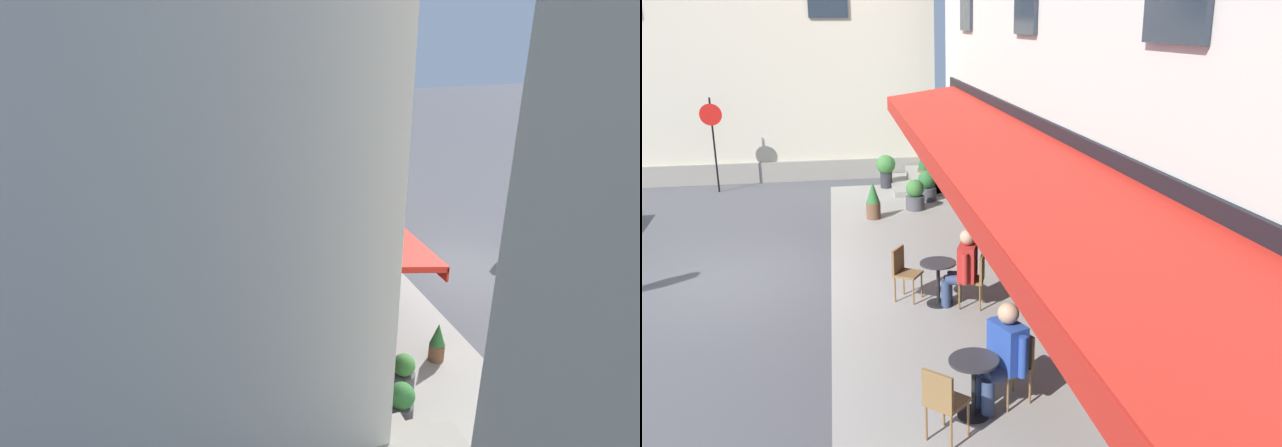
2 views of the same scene
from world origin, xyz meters
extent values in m
plane|color=#4C4C51|center=(0.00, 0.00, 0.00)|extent=(70.00, 70.00, 0.00)
cube|color=gray|center=(-3.25, -3.40, 0.00)|extent=(20.50, 3.20, 0.01)
cube|color=black|center=(-3.00, -4.97, 1.60)|extent=(16.00, 0.06, 3.20)
cube|color=red|center=(-3.00, -4.15, 2.85)|extent=(15.00, 1.70, 0.36)
cube|color=red|center=(-3.00, -3.32, 2.62)|extent=(15.00, 0.04, 0.28)
cube|color=#232D38|center=(-11.00, -4.96, 5.20)|extent=(1.10, 0.06, 1.70)
cube|color=#232D38|center=(-6.33, -4.96, 5.20)|extent=(1.10, 0.06, 1.70)
cube|color=#232D38|center=(-1.67, -4.96, 5.20)|extent=(1.10, 0.06, 1.70)
cube|color=#232D38|center=(3.00, -4.96, 5.20)|extent=(1.10, 0.06, 1.70)
cylinder|color=black|center=(-1.74, -3.57, 0.01)|extent=(0.40, 0.40, 0.03)
cylinder|color=black|center=(-1.74, -3.57, 0.36)|extent=(0.06, 0.06, 0.72)
cylinder|color=#2D2D33|center=(-1.74, -3.57, 0.73)|extent=(0.60, 0.60, 0.03)
cylinder|color=olive|center=(-1.68, -3.15, 0.23)|extent=(0.03, 0.03, 0.45)
cylinder|color=olive|center=(-1.39, -3.33, 0.23)|extent=(0.03, 0.03, 0.45)
cylinder|color=olive|center=(-1.51, -2.86, 0.23)|extent=(0.03, 0.03, 0.45)
cylinder|color=olive|center=(-1.22, -3.04, 0.23)|extent=(0.03, 0.03, 0.45)
cube|color=olive|center=(-1.45, -3.09, 0.47)|extent=(0.55, 0.55, 0.04)
cube|color=olive|center=(-1.36, -2.94, 0.70)|extent=(0.36, 0.24, 0.42)
cylinder|color=olive|center=(-1.70, -3.98, 0.23)|extent=(0.03, 0.03, 0.45)
cylinder|color=olive|center=(-2.02, -3.87, 0.23)|extent=(0.03, 0.03, 0.45)
cylinder|color=olive|center=(-1.82, -4.30, 0.23)|extent=(0.03, 0.03, 0.45)
cylinder|color=olive|center=(-2.14, -4.19, 0.23)|extent=(0.03, 0.03, 0.45)
cube|color=olive|center=(-1.92, -4.08, 0.47)|extent=(0.51, 0.51, 0.04)
cube|color=olive|center=(-1.98, -4.25, 0.70)|extent=(0.39, 0.17, 0.42)
cylinder|color=black|center=(-5.05, -3.48, 0.01)|extent=(0.40, 0.40, 0.03)
cylinder|color=black|center=(-5.05, -3.48, 0.36)|extent=(0.06, 0.06, 0.72)
cylinder|color=#2D2D33|center=(-5.05, -3.48, 0.73)|extent=(0.60, 0.60, 0.03)
cylinder|color=olive|center=(-5.44, -3.33, 0.23)|extent=(0.03, 0.03, 0.45)
cylinder|color=olive|center=(-5.20, -3.09, 0.23)|extent=(0.03, 0.03, 0.45)
cylinder|color=olive|center=(-5.68, -3.09, 0.23)|extent=(0.03, 0.03, 0.45)
cylinder|color=olive|center=(-5.45, -2.85, 0.23)|extent=(0.03, 0.03, 0.45)
cube|color=olive|center=(-5.44, -3.09, 0.47)|extent=(0.57, 0.57, 0.04)
cube|color=olive|center=(-5.57, -2.96, 0.70)|extent=(0.31, 0.31, 0.42)
cylinder|color=olive|center=(-4.75, -3.76, 0.23)|extent=(0.03, 0.03, 0.45)
cylinder|color=olive|center=(-5.07, -3.89, 0.23)|extent=(0.03, 0.03, 0.45)
cylinder|color=olive|center=(-4.62, -4.08, 0.23)|extent=(0.03, 0.03, 0.45)
cylinder|color=olive|center=(-4.94, -4.21, 0.23)|extent=(0.03, 0.03, 0.45)
cube|color=olive|center=(-4.85, -3.99, 0.47)|extent=(0.52, 0.52, 0.04)
cube|color=olive|center=(-4.78, -4.15, 0.70)|extent=(0.39, 0.19, 0.42)
cylinder|color=navy|center=(-4.91, -3.57, 0.23)|extent=(0.16, 0.16, 0.47)
cylinder|color=navy|center=(-4.85, -3.73, 0.49)|extent=(0.28, 0.39, 0.16)
cylinder|color=navy|center=(-5.09, -3.64, 0.23)|extent=(0.16, 0.16, 0.47)
cylinder|color=navy|center=(-5.02, -3.80, 0.49)|extent=(0.28, 0.39, 0.16)
cube|color=#28479E|center=(-4.87, -3.93, 0.79)|extent=(0.56, 0.44, 0.59)
sphere|color=tan|center=(-4.87, -3.93, 1.21)|extent=(0.26, 0.26, 0.26)
cylinder|color=#28479E|center=(-4.59, -3.82, 0.77)|extent=(0.10, 0.10, 0.52)
cylinder|color=#28479E|center=(-5.14, -4.04, 0.77)|extent=(0.10, 0.10, 0.52)
cylinder|color=navy|center=(-1.70, -3.73, 0.23)|extent=(0.15, 0.15, 0.47)
cylinder|color=navy|center=(-1.75, -3.90, 0.49)|extent=(0.27, 0.38, 0.16)
cylinder|color=navy|center=(-1.87, -3.67, 0.23)|extent=(0.15, 0.15, 0.47)
cylinder|color=navy|center=(-1.93, -3.83, 0.49)|extent=(0.27, 0.38, 0.16)
cube|color=red|center=(-1.90, -4.03, 0.78)|extent=(0.55, 0.42, 0.59)
sphere|color=tan|center=(-1.90, -4.03, 1.20)|extent=(0.26, 0.26, 0.26)
cylinder|color=red|center=(-1.62, -4.12, 0.77)|extent=(0.10, 0.10, 0.52)
cylinder|color=red|center=(-2.18, -3.93, 0.77)|extent=(0.10, 0.10, 0.52)
cylinder|color=navy|center=(-0.68, 2.19, 0.39)|extent=(0.15, 0.15, 0.78)
cylinder|color=navy|center=(-0.61, 2.03, 0.39)|extent=(0.15, 0.15, 0.78)
cube|color=olive|center=(-0.64, 2.11, 1.05)|extent=(0.43, 0.52, 0.55)
sphere|color=tan|center=(-0.64, 2.11, 1.45)|extent=(0.24, 0.24, 0.24)
cylinder|color=olive|center=(-0.76, 2.36, 1.04)|extent=(0.10, 0.10, 0.49)
cylinder|color=olive|center=(-0.53, 1.86, 1.04)|extent=(0.10, 0.10, 0.49)
cylinder|color=#4C4C51|center=(4.18, -3.90, 0.17)|extent=(0.47, 0.47, 0.35)
sphere|color=#3D7A38|center=(4.18, -3.90, 0.54)|extent=(0.46, 0.46, 0.46)
sphere|color=#3D7A38|center=(6.64, -3.37, 0.67)|extent=(0.54, 0.54, 0.54)
cylinder|color=#4C4C51|center=(4.99, -4.32, 0.18)|extent=(0.47, 0.47, 0.35)
sphere|color=#2D6B33|center=(4.99, -4.32, 0.56)|extent=(0.49, 0.49, 0.49)
cylinder|color=brown|center=(3.56, -2.81, 0.20)|extent=(0.34, 0.34, 0.40)
cone|color=#2D6B33|center=(3.56, -2.81, 0.65)|extent=(0.32, 0.32, 0.50)
cylinder|color=black|center=(0.97, 5.09, 0.30)|extent=(0.60, 0.20, 0.60)
cylinder|color=black|center=(1.06, 3.49, 0.30)|extent=(0.60, 0.20, 0.60)
camera|label=1|loc=(11.76, -7.90, 7.05)|focal=29.16mm
camera|label=2|loc=(-11.87, -2.03, 4.53)|focal=37.23mm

